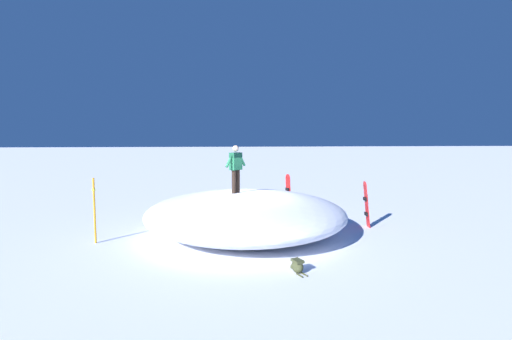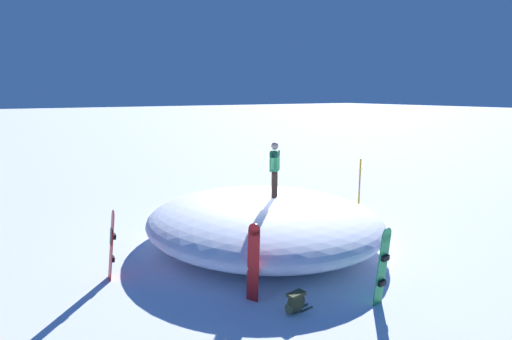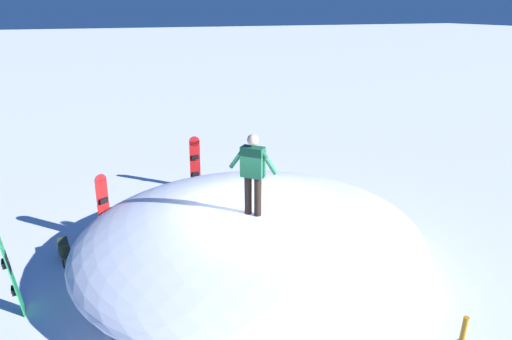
# 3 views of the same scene
# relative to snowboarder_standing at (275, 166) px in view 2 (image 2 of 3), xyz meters

# --- Properties ---
(ground) EXTENTS (240.00, 240.00, 0.00)m
(ground) POSITION_rel_snowboarder_standing_xyz_m (-0.34, 0.18, -2.22)
(ground) COLOR white
(snow_mound) EXTENTS (6.78, 7.21, 1.32)m
(snow_mound) POSITION_rel_snowboarder_standing_xyz_m (-0.32, 0.07, -1.56)
(snow_mound) COLOR white
(snow_mound) RESTS_ON ground
(snowboarder_standing) EXTENTS (0.74, 0.75, 1.58)m
(snowboarder_standing) POSITION_rel_snowboarder_standing_xyz_m (0.00, 0.00, 0.00)
(snowboarder_standing) COLOR black
(snowboarder_standing) RESTS_ON snow_mound
(snowboard_primary_upright) EXTENTS (0.31, 0.20, 1.67)m
(snowboard_primary_upright) POSITION_rel_snowboarder_standing_xyz_m (-0.29, -4.26, -1.35)
(snowboard_primary_upright) COLOR #1E8C47
(snowboard_primary_upright) RESTS_ON ground
(snowboard_secondary_upright) EXTENTS (0.22, 0.31, 1.64)m
(snowboard_secondary_upright) POSITION_rel_snowboarder_standing_xyz_m (-4.59, -0.07, -1.37)
(snowboard_secondary_upright) COLOR red
(snowboard_secondary_upright) RESTS_ON ground
(snowboard_tertiary_upright) EXTENTS (0.24, 0.30, 1.66)m
(snowboard_tertiary_upright) POSITION_rel_snowboarder_standing_xyz_m (-2.36, -2.67, -1.36)
(snowboard_tertiary_upright) COLOR red
(snowboard_tertiary_upright) RESTS_ON ground
(backpack_near) EXTENTS (0.36, 0.55, 0.32)m
(backpack_near) POSITION_rel_snowboarder_standing_xyz_m (-1.15, 3.92, -2.05)
(backpack_near) COLOR #383D23
(backpack_near) RESTS_ON ground
(backpack_far) EXTENTS (0.68, 0.29, 0.43)m
(backpack_far) POSITION_rel_snowboarder_standing_xyz_m (-1.94, -3.56, -2.00)
(backpack_far) COLOR #383D23
(backpack_far) RESTS_ON ground
(trail_marker_pole) EXTENTS (0.10, 0.10, 1.97)m
(trail_marker_pole) POSITION_rel_snowboarder_standing_xyz_m (4.27, 0.80, -1.19)
(trail_marker_pole) COLOR orange
(trail_marker_pole) RESTS_ON ground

